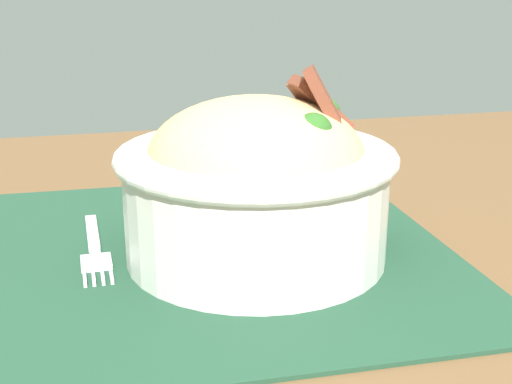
# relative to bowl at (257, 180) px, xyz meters

# --- Properties ---
(table) EXTENTS (1.16, 0.85, 0.77)m
(table) POSITION_rel_bowl_xyz_m (0.05, -0.04, -0.13)
(table) COLOR brown
(table) RESTS_ON ground_plane
(placemat) EXTENTS (0.40, 0.37, 0.00)m
(placemat) POSITION_rel_bowl_xyz_m (0.04, -0.02, -0.06)
(placemat) COLOR #1E422D
(placemat) RESTS_ON table
(bowl) EXTENTS (0.22, 0.22, 0.14)m
(bowl) POSITION_rel_bowl_xyz_m (0.00, 0.00, 0.00)
(bowl) COLOR silver
(bowl) RESTS_ON placemat
(fork) EXTENTS (0.02, 0.14, 0.00)m
(fork) POSITION_rel_bowl_xyz_m (0.12, -0.04, -0.06)
(fork) COLOR silver
(fork) RESTS_ON placemat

